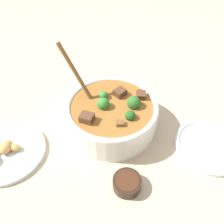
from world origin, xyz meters
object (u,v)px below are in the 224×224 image
object	(u,v)px
empty_plate	(209,146)
food_plate	(4,152)
stew_bowl	(112,113)
condiment_bowl	(127,183)

from	to	relation	value
empty_plate	food_plate	world-z (taller)	food_plate
stew_bowl	food_plate	world-z (taller)	stew_bowl
condiment_bowl	empty_plate	xyz separation A→B (m)	(0.27, -0.01, -0.01)
condiment_bowl	food_plate	world-z (taller)	food_plate
stew_bowl	food_plate	distance (m)	0.33
stew_bowl	empty_plate	world-z (taller)	stew_bowl
stew_bowl	empty_plate	size ratio (longest dim) A/B	1.42
stew_bowl	condiment_bowl	bearing A→B (deg)	-107.07
empty_plate	stew_bowl	bearing A→B (deg)	135.61
stew_bowl	empty_plate	xyz separation A→B (m)	(0.21, -0.21, -0.05)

